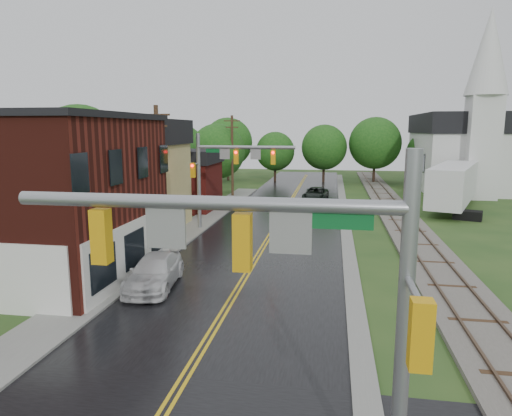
% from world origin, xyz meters
% --- Properties ---
extents(main_road, '(10.00, 90.00, 0.02)m').
position_xyz_m(main_road, '(0.00, 30.00, 0.00)').
color(main_road, black).
rests_on(main_road, ground).
extents(curb_right, '(0.80, 70.00, 0.12)m').
position_xyz_m(curb_right, '(5.40, 35.00, 0.00)').
color(curb_right, gray).
rests_on(curb_right, ground).
extents(sidewalk_left, '(2.40, 50.00, 0.12)m').
position_xyz_m(sidewalk_left, '(-6.20, 25.00, 0.00)').
color(sidewalk_left, gray).
rests_on(sidewalk_left, ground).
extents(brick_building, '(14.30, 10.30, 8.30)m').
position_xyz_m(brick_building, '(-12.48, 15.00, 4.15)').
color(brick_building, '#49160F').
rests_on(brick_building, ground).
extents(yellow_house, '(8.00, 7.00, 6.40)m').
position_xyz_m(yellow_house, '(-11.00, 26.00, 3.20)').
color(yellow_house, tan).
rests_on(yellow_house, ground).
extents(darkred_building, '(7.00, 6.00, 4.40)m').
position_xyz_m(darkred_building, '(-10.00, 35.00, 2.20)').
color(darkred_building, '#3F0F0C').
rests_on(darkred_building, ground).
extents(church, '(10.40, 18.40, 20.00)m').
position_xyz_m(church, '(20.00, 53.74, 5.83)').
color(church, silver).
rests_on(church, ground).
extents(railroad, '(3.20, 80.00, 0.30)m').
position_xyz_m(railroad, '(10.00, 35.00, 0.11)').
color(railroad, '#59544C').
rests_on(railroad, ground).
extents(traffic_signal_near, '(7.34, 0.30, 7.20)m').
position_xyz_m(traffic_signal_near, '(3.47, 2.00, 4.97)').
color(traffic_signal_near, gray).
rests_on(traffic_signal_near, ground).
extents(traffic_signal_far, '(7.34, 0.43, 7.20)m').
position_xyz_m(traffic_signal_far, '(-3.47, 27.00, 4.97)').
color(traffic_signal_far, gray).
rests_on(traffic_signal_far, ground).
extents(utility_pole_b, '(1.80, 0.28, 9.00)m').
position_xyz_m(utility_pole_b, '(-6.80, 22.00, 4.72)').
color(utility_pole_b, '#382616').
rests_on(utility_pole_b, ground).
extents(utility_pole_c, '(1.80, 0.28, 9.00)m').
position_xyz_m(utility_pole_c, '(-6.80, 44.00, 4.72)').
color(utility_pole_c, '#382616').
rests_on(utility_pole_c, ground).
extents(tree_left_b, '(7.60, 7.60, 9.69)m').
position_xyz_m(tree_left_b, '(-17.85, 31.90, 5.72)').
color(tree_left_b, black).
rests_on(tree_left_b, ground).
extents(tree_left_c, '(6.00, 6.00, 7.65)m').
position_xyz_m(tree_left_c, '(-13.85, 39.90, 4.51)').
color(tree_left_c, black).
rests_on(tree_left_c, ground).
extents(tree_left_e, '(6.40, 6.40, 8.16)m').
position_xyz_m(tree_left_e, '(-8.85, 45.90, 4.81)').
color(tree_left_e, black).
rests_on(tree_left_e, ground).
extents(suv_dark, '(2.77, 5.36, 1.44)m').
position_xyz_m(suv_dark, '(2.58, 41.98, 0.72)').
color(suv_dark, black).
rests_on(suv_dark, ground).
extents(sedan_silver, '(1.56, 3.68, 1.18)m').
position_xyz_m(sedan_silver, '(1.93, 34.11, 0.59)').
color(sedan_silver, '#AAAAAF').
rests_on(sedan_silver, ground).
extents(pickup_white, '(2.61, 5.28, 1.48)m').
position_xyz_m(pickup_white, '(-4.00, 14.07, 0.74)').
color(pickup_white, silver).
rests_on(pickup_white, ground).
extents(semi_trailer, '(7.50, 13.85, 4.22)m').
position_xyz_m(semi_trailer, '(15.53, 39.12, 2.48)').
color(semi_trailer, black).
rests_on(semi_trailer, ground).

